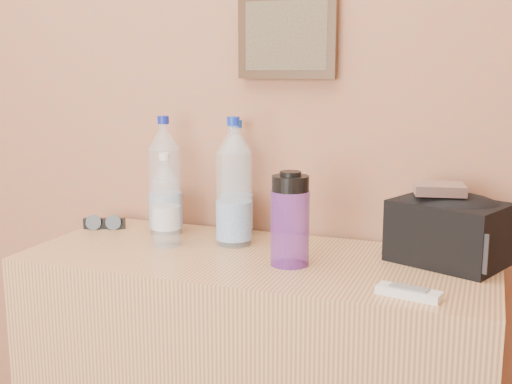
% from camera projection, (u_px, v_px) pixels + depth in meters
% --- Properties ---
extents(picture_frame, '(0.30, 0.03, 0.25)m').
position_uv_depth(picture_frame, '(287.00, 36.00, 1.89)').
color(picture_frame, '#382311').
rests_on(picture_frame, room_shell).
extents(pet_large_a, '(0.10, 0.10, 0.37)m').
position_uv_depth(pet_large_a, '(165.00, 182.00, 1.99)').
color(pet_large_a, silver).
rests_on(pet_large_a, dresser).
extents(pet_large_b, '(0.10, 0.10, 0.35)m').
position_uv_depth(pet_large_b, '(237.00, 184.00, 1.98)').
color(pet_large_b, silver).
rests_on(pet_large_b, dresser).
extents(pet_large_c, '(0.10, 0.10, 0.37)m').
position_uv_depth(pet_large_c, '(234.00, 189.00, 1.85)').
color(pet_large_c, silver).
rests_on(pet_large_c, dresser).
extents(pet_small, '(0.08, 0.08, 0.27)m').
position_uv_depth(pet_small, '(166.00, 205.00, 1.85)').
color(pet_small, '#C1E5F4').
rests_on(pet_small, dresser).
extents(nalgene_bottle, '(0.10, 0.10, 0.25)m').
position_uv_depth(nalgene_bottle, '(290.00, 219.00, 1.66)').
color(nalgene_bottle, '#672AA7').
rests_on(nalgene_bottle, dresser).
extents(sunglasses, '(0.14, 0.09, 0.03)m').
position_uv_depth(sunglasses, '(105.00, 223.00, 2.06)').
color(sunglasses, black).
rests_on(sunglasses, dresser).
extents(ac_remote, '(0.15, 0.08, 0.02)m').
position_uv_depth(ac_remote, '(409.00, 293.00, 1.45)').
color(ac_remote, white).
rests_on(ac_remote, dresser).
extents(toiletry_bag, '(0.33, 0.29, 0.19)m').
position_uv_depth(toiletry_bag, '(448.00, 228.00, 1.69)').
color(toiletry_bag, black).
rests_on(toiletry_bag, dresser).
extents(foil_packet, '(0.14, 0.13, 0.03)m').
position_uv_depth(foil_packet, '(439.00, 189.00, 1.66)').
color(foil_packet, white).
rests_on(foil_packet, toiletry_bag).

